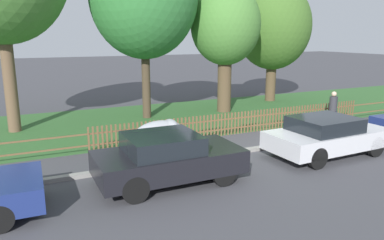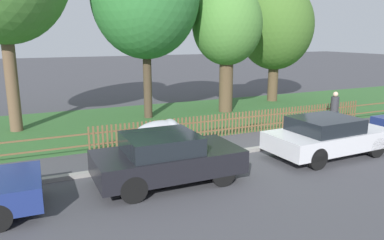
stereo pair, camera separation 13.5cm
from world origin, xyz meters
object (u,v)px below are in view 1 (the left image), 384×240
(parked_car_navy_estate, at_px, (327,135))
(pedestrian_near_fence, at_px, (333,108))
(tree_mid_park, at_px, (225,26))
(tree_far_left, at_px, (273,27))
(parked_car_black_saloon, at_px, (167,158))
(covered_motorcycle, at_px, (161,133))

(parked_car_navy_estate, relative_size, pedestrian_near_fence, 2.61)
(tree_mid_park, height_order, pedestrian_near_fence, tree_mid_park)
(tree_mid_park, height_order, tree_far_left, tree_far_left)
(parked_car_black_saloon, bearing_deg, covered_motorcycle, 73.10)
(covered_motorcycle, distance_m, tree_mid_park, 8.08)
(covered_motorcycle, relative_size, tree_mid_park, 0.30)
(parked_car_black_saloon, xyz_separation_m, parked_car_navy_estate, (5.39, -0.04, -0.02))
(parked_car_black_saloon, height_order, tree_mid_park, tree_mid_park)
(parked_car_navy_estate, distance_m, pedestrian_near_fence, 3.74)
(pedestrian_near_fence, bearing_deg, parked_car_navy_estate, -111.01)
(covered_motorcycle, distance_m, tree_far_left, 11.99)
(covered_motorcycle, height_order, tree_far_left, tree_far_left)
(tree_mid_park, bearing_deg, tree_far_left, 21.96)
(tree_mid_park, bearing_deg, pedestrian_near_fence, -66.60)
(tree_far_left, bearing_deg, pedestrian_near_fence, -105.86)
(parked_car_navy_estate, height_order, covered_motorcycle, parked_car_navy_estate)
(parked_car_black_saloon, xyz_separation_m, pedestrian_near_fence, (8.17, 2.46, 0.19))
(parked_car_black_saloon, height_order, parked_car_navy_estate, parked_car_black_saloon)
(parked_car_black_saloon, distance_m, tree_far_left, 14.01)
(covered_motorcycle, bearing_deg, parked_car_navy_estate, -29.70)
(covered_motorcycle, relative_size, pedestrian_near_fence, 1.20)
(parked_car_navy_estate, distance_m, covered_motorcycle, 5.28)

